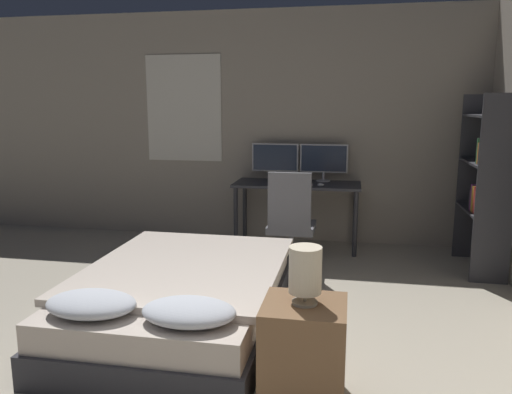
{
  "coord_description": "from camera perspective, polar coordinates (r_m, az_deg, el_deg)",
  "views": [
    {
      "loc": [
        0.72,
        -1.95,
        1.64
      ],
      "look_at": [
        -0.16,
        2.67,
        0.75
      ],
      "focal_mm": 35.0,
      "sensor_mm": 36.0,
      "label": 1
    }
  ],
  "objects": [
    {
      "name": "office_chair",
      "position": [
        4.98,
        4.0,
        -3.89
      ],
      "size": [
        0.52,
        0.52,
        0.99
      ],
      "color": "black",
      "rests_on": "ground_plane"
    },
    {
      "name": "bed",
      "position": [
        3.76,
        -8.49,
        -11.41
      ],
      "size": [
        1.4,
        2.0,
        0.54
      ],
      "color": "#2D2D33",
      "rests_on": "ground_plane"
    },
    {
      "name": "monitor_left",
      "position": [
        5.83,
        2.19,
        4.37
      ],
      "size": [
        0.54,
        0.16,
        0.43
      ],
      "color": "#B7B7BC",
      "rests_on": "desk"
    },
    {
      "name": "wall_back",
      "position": [
        5.96,
        3.76,
        7.93
      ],
      "size": [
        12.0,
        0.08,
        2.7
      ],
      "color": "#9E9384",
      "rests_on": "ground_plane"
    },
    {
      "name": "bedside_lamp",
      "position": [
        2.67,
        5.65,
        -8.41
      ],
      "size": [
        0.17,
        0.17,
        0.31
      ],
      "color": "gray",
      "rests_on": "nightstand"
    },
    {
      "name": "nightstand",
      "position": [
        2.86,
        5.47,
        -17.46
      ],
      "size": [
        0.45,
        0.42,
        0.59
      ],
      "color": "brown",
      "rests_on": "ground_plane"
    },
    {
      "name": "desk",
      "position": [
        5.66,
        4.71,
        0.61
      ],
      "size": [
        1.41,
        0.58,
        0.75
      ],
      "color": "#38383D",
      "rests_on": "ground_plane"
    },
    {
      "name": "monitor_right",
      "position": [
        5.78,
        7.75,
        4.22
      ],
      "size": [
        0.54,
        0.16,
        0.43
      ],
      "color": "#B7B7BC",
      "rests_on": "desk"
    },
    {
      "name": "bookshelf",
      "position": [
        5.23,
        24.94,
        1.86
      ],
      "size": [
        0.34,
        0.83,
        1.73
      ],
      "color": "#333338",
      "rests_on": "ground_plane"
    },
    {
      "name": "keyboard",
      "position": [
        5.46,
        4.51,
        1.39
      ],
      "size": [
        0.37,
        0.13,
        0.02
      ],
      "color": "#B7B7BC",
      "rests_on": "desk"
    },
    {
      "name": "computer_mouse",
      "position": [
        5.44,
        7.4,
        1.39
      ],
      "size": [
        0.07,
        0.05,
        0.04
      ],
      "color": "#B7B7BC",
      "rests_on": "desk"
    }
  ]
}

